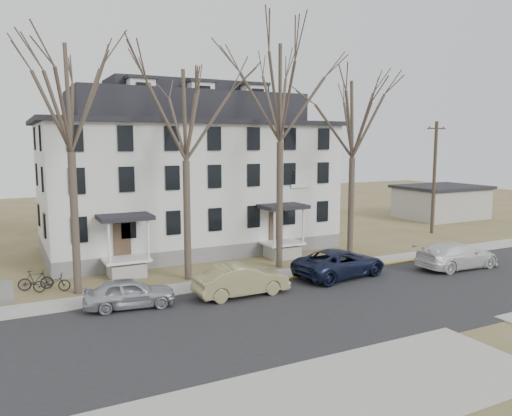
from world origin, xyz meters
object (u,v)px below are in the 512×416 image
tree_center (280,86)px  car_silver (130,294)px  tree_mid_left (185,109)px  car_navy (340,264)px  boarding_house (189,175)px  tree_mid_right (353,114)px  car_tan (241,281)px  car_white (457,256)px  bicycle_right (36,281)px  tree_far_left (68,90)px  utility_pole_far (434,176)px  bicycle_left (52,283)px

tree_center → car_silver: 14.95m
tree_mid_left → car_navy: bearing=-24.4°
boarding_house → tree_center: bearing=-69.8°
tree_mid_right → car_tan: tree_mid_right is taller
car_white → bicycle_right: bearing=75.6°
tree_mid_left → car_silver: bearing=-139.1°
tree_far_left → utility_pole_far: size_ratio=1.44×
car_navy → tree_mid_left: bearing=57.7°
tree_far_left → car_tan: (7.35, -4.26, -9.54)m
tree_center → car_white: bearing=-29.0°
tree_far_left → car_navy: size_ratio=2.38×
boarding_house → car_silver: (-7.15, -11.74, -4.66)m
tree_mid_left → tree_center: (6.00, 0.00, 1.48)m
boarding_house → car_navy: bearing=-67.1°
boarding_house → bicycle_left: boarding_house is taller
tree_far_left → tree_mid_left: bearing=0.0°
tree_mid_right → car_navy: size_ratio=2.21×
car_navy → car_white: bearing=-110.5°
car_navy → utility_pole_far: bearing=-71.2°
car_silver → car_navy: bearing=-82.2°
car_navy → tree_far_left: bearing=67.6°
tree_center → car_navy: 11.08m
car_tan → bicycle_left: car_tan is taller
tree_mid_left → car_white: tree_mid_left is taller
car_tan → car_white: bearing=-94.9°
tree_far_left → bicycle_left: bearing=147.0°
car_tan → bicycle_right: car_tan is taller
car_navy → bicycle_right: (-15.89, 5.12, -0.27)m
bicycle_left → bicycle_right: 1.03m
tree_center → car_navy: size_ratio=2.55×
car_tan → car_white: size_ratio=0.88×
tree_mid_right → tree_far_left: bearing=180.0°
utility_pole_far → car_tan: size_ratio=1.95×
utility_pole_far → car_navy: utility_pole_far is taller
utility_pole_far → car_white: bearing=-129.7°
tree_center → car_tan: 12.06m
utility_pole_far → car_tan: bearing=-159.1°
tree_mid_left → tree_far_left: bearing=180.0°
car_silver → bicycle_left: (-3.03, 4.36, -0.23)m
tree_mid_left → car_silver: (-4.15, -3.59, -8.89)m
car_navy → car_white: size_ratio=1.04×
bicycle_left → utility_pole_far: bearing=-69.0°
tree_far_left → tree_center: 12.02m
tree_mid_right → car_silver: size_ratio=3.03×
car_tan → bicycle_left: size_ratio=2.65×
tree_far_left → bicycle_left: 9.96m
utility_pole_far → car_silver: size_ratio=2.26×
tree_mid_left → utility_pole_far: tree_mid_left is taller
boarding_house → tree_mid_right: (8.50, -8.15, 4.22)m
utility_pole_far → bicycle_left: (-30.68, -3.43, -4.42)m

